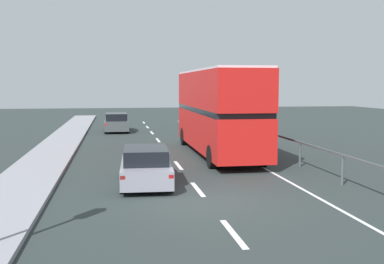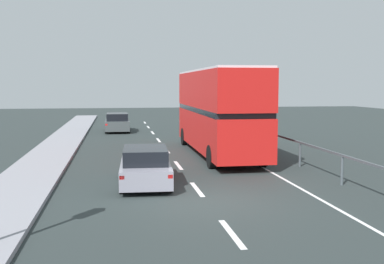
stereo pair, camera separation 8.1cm
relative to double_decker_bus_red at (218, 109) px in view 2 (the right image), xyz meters
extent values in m
cube|color=#293232|center=(-2.43, -9.30, -2.36)|extent=(74.85, 120.00, 0.10)
cube|color=gray|center=(-8.40, -9.30, -2.24)|extent=(2.30, 80.00, 0.14)
cube|color=silver|center=(-2.43, -12.57, -2.31)|extent=(0.16, 2.21, 0.01)
cube|color=silver|center=(-2.43, -7.75, -2.31)|extent=(0.16, 2.21, 0.01)
cube|color=silver|center=(-2.43, -2.93, -2.31)|extent=(0.16, 2.21, 0.01)
cube|color=silver|center=(-2.43, 1.88, -2.31)|extent=(0.16, 2.21, 0.01)
cube|color=silver|center=(-2.43, 6.70, -2.31)|extent=(0.16, 2.21, 0.01)
cube|color=silver|center=(-2.43, 11.51, -2.31)|extent=(0.16, 2.21, 0.01)
cube|color=silver|center=(-2.43, 16.33, -2.31)|extent=(0.16, 2.21, 0.01)
cube|color=silver|center=(-2.43, 21.14, -2.31)|extent=(0.16, 2.21, 0.01)
cube|color=silver|center=(1.10, -0.30, -2.31)|extent=(0.12, 46.00, 0.01)
cube|color=#475056|center=(2.75, -0.30, -1.24)|extent=(0.08, 42.00, 0.08)
cylinder|color=#475056|center=(2.75, -7.94, -1.78)|extent=(0.10, 0.10, 1.07)
cylinder|color=#475056|center=(2.75, -4.12, -1.78)|extent=(0.10, 0.10, 1.07)
cylinder|color=#475056|center=(2.75, -0.30, -1.78)|extent=(0.10, 0.10, 1.07)
cylinder|color=#475056|center=(2.75, 3.51, -1.78)|extent=(0.10, 0.10, 1.07)
cylinder|color=#475056|center=(2.75, 7.33, -1.78)|extent=(0.10, 0.10, 1.07)
cylinder|color=#475056|center=(2.75, 11.15, -1.78)|extent=(0.10, 0.10, 1.07)
cylinder|color=#475056|center=(2.75, 14.97, -1.78)|extent=(0.10, 0.10, 1.07)
cylinder|color=#475056|center=(2.75, 18.79, -1.78)|extent=(0.10, 0.10, 1.07)
cube|color=red|center=(0.00, -0.01, -1.04)|extent=(2.49, 10.93, 1.84)
cube|color=black|center=(0.00, -0.01, 0.00)|extent=(2.51, 10.50, 0.24)
cube|color=red|center=(0.00, -0.01, 1.01)|extent=(2.49, 10.93, 1.78)
cube|color=silver|center=(0.00, -0.01, 1.95)|extent=(2.44, 10.71, 0.10)
cube|color=black|center=(-0.01, 5.44, -0.95)|extent=(2.22, 0.04, 1.29)
cube|color=yellow|center=(-0.01, 5.44, 1.46)|extent=(1.48, 0.04, 0.28)
cylinder|color=black|center=(-1.14, 4.05, -1.81)|extent=(0.28, 1.00, 1.00)
cylinder|color=black|center=(1.13, 4.06, -1.81)|extent=(0.28, 1.00, 1.00)
cylinder|color=black|center=(-1.13, -3.87, -1.81)|extent=(0.28, 1.00, 1.00)
cylinder|color=black|center=(1.14, -3.87, -1.81)|extent=(0.28, 1.00, 1.00)
cube|color=gray|center=(-4.11, -6.59, -1.81)|extent=(1.91, 4.25, 0.64)
cube|color=black|center=(-4.12, -6.80, -1.23)|extent=(1.62, 2.36, 0.52)
cube|color=red|center=(-4.97, -8.61, -1.65)|extent=(0.16, 0.07, 0.12)
cube|color=red|center=(-3.45, -8.68, -1.65)|extent=(0.16, 0.07, 0.12)
cylinder|color=black|center=(-4.83, -5.16, -1.99)|extent=(0.23, 0.65, 0.64)
cylinder|color=black|center=(-3.27, -5.24, -1.99)|extent=(0.23, 0.65, 0.64)
cylinder|color=black|center=(-4.96, -7.94, -1.99)|extent=(0.23, 0.65, 0.64)
cylinder|color=black|center=(-3.40, -8.01, -1.99)|extent=(0.23, 0.65, 0.64)
cube|color=#424A4C|center=(-5.03, 12.88, -1.78)|extent=(1.80, 4.28, 0.71)
cube|color=black|center=(-5.03, 12.66, -1.16)|extent=(1.58, 2.35, 0.53)
cube|color=red|center=(-5.82, 10.77, -1.60)|extent=(0.16, 0.06, 0.12)
cube|color=red|center=(-4.23, 10.77, -1.60)|extent=(0.16, 0.06, 0.12)
cylinder|color=black|center=(-5.85, 14.31, -1.99)|extent=(0.20, 0.64, 0.64)
cylinder|color=black|center=(-4.22, 14.31, -1.99)|extent=(0.20, 0.64, 0.64)
cylinder|color=black|center=(-5.84, 11.44, -1.99)|extent=(0.20, 0.64, 0.64)
cylinder|color=black|center=(-4.21, 11.44, -1.99)|extent=(0.20, 0.64, 0.64)
camera|label=1|loc=(-5.20, -23.04, 1.22)|focal=43.44mm
camera|label=2|loc=(-5.12, -23.06, 1.22)|focal=43.44mm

